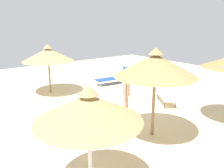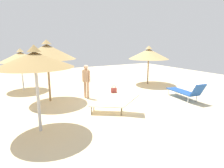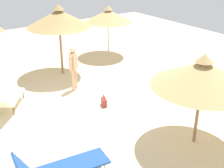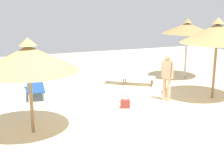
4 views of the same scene
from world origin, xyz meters
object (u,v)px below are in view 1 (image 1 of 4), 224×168
parasol_umbrella_front (48,55)px  lounge_chair_near_right (165,93)px  parasol_umbrella_far_left (155,65)px  lounge_chair_edge (114,77)px  parasol_umbrella_back (89,108)px  person_standing_far_right (126,93)px  handbag (98,102)px

parasol_umbrella_front → lounge_chair_near_right: parasol_umbrella_front is taller
parasol_umbrella_far_left → lounge_chair_edge: bearing=-26.8°
parasol_umbrella_far_left → lounge_chair_edge: (6.03, -3.05, -1.97)m
lounge_chair_near_right → lounge_chair_edge: (4.06, -0.08, 0.01)m
lounge_chair_near_right → lounge_chair_edge: 4.06m
parasol_umbrella_front → lounge_chair_near_right: 6.26m
lounge_chair_near_right → parasol_umbrella_far_left: bearing=123.5°
parasol_umbrella_far_left → parasol_umbrella_back: size_ratio=1.19×
lounge_chair_edge → person_standing_far_right: (-4.25, 2.68, 0.56)m
parasol_umbrella_far_left → handbag: bearing=-2.6°
parasol_umbrella_back → handbag: (4.45, -3.22, -1.83)m
parasol_umbrella_far_left → handbag: 4.16m
handbag → parasol_umbrella_back: bearing=144.1°
lounge_chair_near_right → person_standing_far_right: (-0.20, 2.61, 0.57)m
handbag → parasol_umbrella_front: bearing=16.3°
parasol_umbrella_back → lounge_chair_near_right: (2.92, -6.03, -1.57)m
handbag → lounge_chair_edge: bearing=-48.8°
parasol_umbrella_front → parasol_umbrella_back: bearing=163.4°
parasol_umbrella_front → handbag: bearing=-163.7°
lounge_chair_near_right → parasol_umbrella_back: bearing=115.8°
lounge_chair_edge → handbag: lounge_chair_edge is taller
parasol_umbrella_front → person_standing_far_right: bearing=-167.0°
parasol_umbrella_far_left → lounge_chair_near_right: parasol_umbrella_far_left is taller
parasol_umbrella_back → lounge_chair_edge: parasol_umbrella_back is taller
parasol_umbrella_front → handbag: (-3.21, -0.94, -1.90)m
parasol_umbrella_back → lounge_chair_edge: 9.40m
parasol_umbrella_far_left → parasol_umbrella_front: parasol_umbrella_far_left is taller
parasol_umbrella_front → person_standing_far_right: parasol_umbrella_front is taller
parasol_umbrella_back → parasol_umbrella_front: size_ratio=0.93×
parasol_umbrella_far_left → lounge_chair_near_right: size_ratio=1.51×
parasol_umbrella_front → person_standing_far_right: 5.18m
parasol_umbrella_back → person_standing_far_right: (2.72, -3.42, -1.00)m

